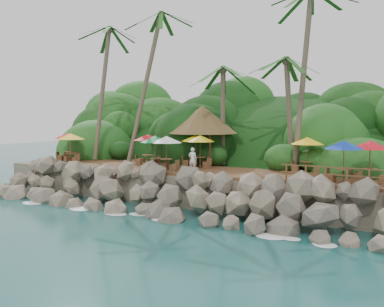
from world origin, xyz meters
The scene contains 12 objects.
ground centered at (0.00, 0.00, 0.00)m, with size 140.00×140.00×0.00m, color #19514F.
land_base centered at (0.00, 16.00, 1.05)m, with size 32.00×25.20×2.10m, color gray.
jungle_hill centered at (0.00, 23.50, 0.00)m, with size 44.80×28.00×15.40m, color #143811.
seawall centered at (0.00, 2.00, 1.15)m, with size 29.00×4.00×2.30m, color gray, non-canonical shape.
terrace centered at (0.00, 6.00, 2.20)m, with size 26.00×5.00×0.20m, color brown.
jungle_foliage centered at (0.00, 15.00, 0.00)m, with size 44.00×16.00×12.00m, color #143811, non-canonical shape.
foam_line centered at (0.00, 0.30, 0.03)m, with size 25.20×0.80×0.06m.
palms centered at (2.14, 8.58, 12.43)m, with size 30.75×7.59×13.60m.
palapa centered at (-0.96, 9.32, 5.79)m, with size 5.51×5.51×4.60m.
dining_clusters centered at (0.02, 5.69, 4.27)m, with size 25.79×5.39×2.38m.
railing centered at (10.34, 3.65, 2.91)m, with size 6.10×0.10×1.00m.
waiter centered at (0.62, 5.01, 3.10)m, with size 0.59×0.38×1.61m, color white.
Camera 1 is at (14.75, -19.65, 5.90)m, focal length 39.16 mm.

